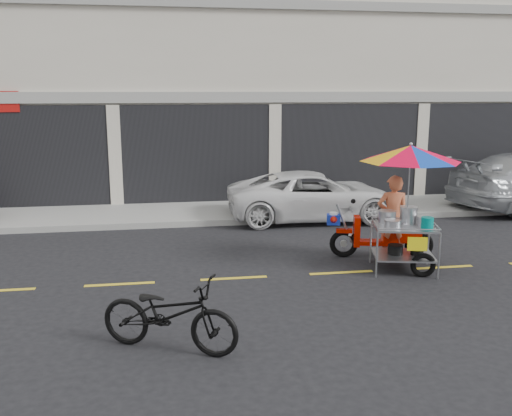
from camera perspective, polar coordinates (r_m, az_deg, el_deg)
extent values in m
plane|color=black|center=(10.71, 8.52, -6.42)|extent=(90.00, 90.00, 0.00)
cube|color=gray|center=(15.84, 2.52, -0.03)|extent=(45.00, 3.00, 0.15)
cube|color=beige|center=(20.43, -0.30, 13.72)|extent=(36.00, 8.00, 8.00)
cube|color=black|center=(16.56, 1.88, 5.31)|extent=(35.28, 0.06, 2.90)
cube|color=gray|center=(16.43, 1.93, 11.03)|extent=(36.00, 0.12, 0.30)
cube|color=gray|center=(16.59, 2.00, 19.70)|extent=(36.00, 0.12, 0.25)
cube|color=gold|center=(10.71, 8.52, -6.40)|extent=(42.00, 0.10, 0.01)
imported|color=white|center=(14.79, 5.86, 1.23)|extent=(4.53, 2.18, 1.24)
imported|color=black|center=(7.53, -8.67, -10.43)|extent=(1.99, 1.42, 0.99)
torus|color=black|center=(11.62, 8.76, -3.54)|extent=(0.58, 0.24, 0.57)
torus|color=black|center=(11.83, 15.99, -3.59)|extent=(0.58, 0.24, 0.57)
cylinder|color=#9EA0A5|center=(11.62, 8.76, -3.54)|extent=(0.15, 0.09, 0.14)
cylinder|color=#9EA0A5|center=(11.83, 15.99, -3.59)|extent=(0.15, 0.09, 0.14)
cube|color=#AA0F00|center=(11.55, 8.80, -2.26)|extent=(0.34, 0.19, 0.08)
cylinder|color=#9EA0A5|center=(11.52, 8.82, -1.54)|extent=(0.36, 0.13, 0.80)
cube|color=#AA0F00|center=(11.57, 10.03, -2.27)|extent=(0.20, 0.36, 0.60)
cube|color=#AA0F00|center=(11.68, 12.17, -3.38)|extent=(0.84, 0.46, 0.08)
cube|color=#AA0F00|center=(11.69, 14.39, -2.32)|extent=(0.78, 0.43, 0.40)
cube|color=black|center=(11.63, 13.97, -1.22)|extent=(0.68, 0.39, 0.10)
cylinder|color=#9EA0A5|center=(11.46, 9.46, -0.10)|extent=(0.16, 0.54, 0.04)
sphere|color=black|center=(11.64, 9.69, 0.67)|extent=(0.10, 0.10, 0.10)
cylinder|color=white|center=(11.58, 9.38, -2.60)|extent=(0.14, 0.14, 0.05)
cube|color=#11279C|center=(11.48, 7.75, -1.14)|extent=(0.30, 0.27, 0.20)
cylinder|color=white|center=(11.46, 7.76, -0.56)|extent=(0.19, 0.19, 0.05)
cone|color=#AA0F00|center=(11.32, 7.80, -1.23)|extent=(0.23, 0.25, 0.18)
torus|color=black|center=(10.74, 16.36, -5.51)|extent=(0.47, 0.21, 0.46)
cylinder|color=#9EA0A5|center=(10.44, 11.99, -4.61)|extent=(0.04, 0.04, 0.84)
cylinder|color=#9EA0A5|center=(11.30, 11.42, -3.33)|extent=(0.04, 0.04, 0.84)
cylinder|color=#9EA0A5|center=(10.64, 17.85, -4.62)|extent=(0.04, 0.04, 0.84)
cylinder|color=#9EA0A5|center=(11.48, 16.85, -3.36)|extent=(0.04, 0.04, 0.84)
cube|color=#9EA0A5|center=(10.99, 14.50, -4.58)|extent=(1.27, 1.13, 0.03)
cube|color=#9EA0A5|center=(10.85, 14.65, -1.81)|extent=(1.27, 1.13, 0.04)
cylinder|color=#9EA0A5|center=(10.41, 15.09, -2.07)|extent=(1.07, 0.28, 0.02)
cylinder|color=#9EA0A5|center=(11.26, 14.28, -0.98)|extent=(1.07, 0.28, 0.02)
cylinder|color=#9EA0A5|center=(10.75, 11.80, -1.47)|extent=(0.24, 0.87, 0.02)
cylinder|color=#9EA0A5|center=(10.94, 17.48, -1.54)|extent=(0.24, 0.87, 0.02)
cylinder|color=#9EA0A5|center=(11.41, 14.12, -3.95)|extent=(0.22, 0.73, 0.04)
cylinder|color=#9EA0A5|center=(11.29, 14.25, -1.52)|extent=(0.22, 0.73, 0.04)
cube|color=yellow|center=(10.47, 15.84, -3.49)|extent=(0.34, 0.10, 0.25)
cylinder|color=#B7B7BC|center=(10.96, 12.98, -0.90)|extent=(0.40, 0.40, 0.22)
cylinder|color=#B7B7BC|center=(11.04, 15.01, -0.71)|extent=(0.38, 0.38, 0.29)
cylinder|color=#B7B7BC|center=(10.95, 16.58, -1.30)|extent=(0.35, 0.35, 0.14)
cylinder|color=#B7B7BC|center=(10.62, 13.52, -1.59)|extent=(0.36, 0.36, 0.12)
cylinder|color=#01736D|center=(10.65, 16.75, -1.47)|extent=(0.26, 0.26, 0.22)
cylinder|color=black|center=(10.93, 13.76, -4.05)|extent=(0.34, 0.34, 0.18)
cylinder|color=black|center=(11.01, 15.80, -4.11)|extent=(0.29, 0.29, 0.16)
cylinder|color=#9EA0A5|center=(10.81, 15.03, 2.15)|extent=(0.03, 0.03, 1.49)
sphere|color=#9EA0A5|center=(10.71, 15.24, 6.19)|extent=(0.06, 0.06, 0.06)
imported|color=#C8643D|center=(11.59, 13.50, -0.89)|extent=(0.69, 0.54, 1.68)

